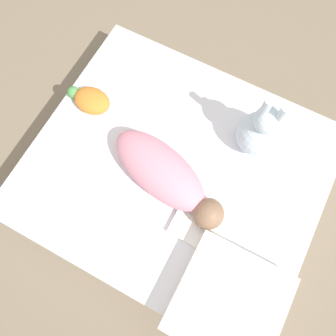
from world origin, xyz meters
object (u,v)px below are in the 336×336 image
swaddled_baby (165,175)px  turtle_plush (90,100)px  pillow (229,302)px  bunny_plush (261,131)px

swaddled_baby → turtle_plush: size_ratio=2.65×
pillow → turtle_plush: (0.86, -0.46, -0.00)m
bunny_plush → turtle_plush: bunny_plush is taller
bunny_plush → turtle_plush: 0.72m
swaddled_baby → pillow: bearing=-21.1°
pillow → turtle_plush: bearing=-28.0°
pillow → bunny_plush: (0.16, -0.62, 0.07)m
pillow → turtle_plush: 0.97m
pillow → turtle_plush: size_ratio=1.81×
turtle_plush → pillow: bearing=152.0°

